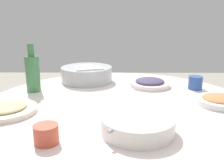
# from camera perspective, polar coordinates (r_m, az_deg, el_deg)

# --- Properties ---
(round_dining_table) EXTENTS (1.22, 1.22, 0.76)m
(round_dining_table) POSITION_cam_1_polar(r_m,az_deg,el_deg) (1.18, 1.59, -11.20)
(round_dining_table) COLOR #99999E
(round_dining_table) RESTS_ON ground
(rice_bowl) EXTENTS (0.29, 0.29, 0.10)m
(rice_bowl) POSITION_cam_1_polar(r_m,az_deg,el_deg) (1.47, -5.77, 2.29)
(rice_bowl) COLOR #B2B5BA
(rice_bowl) RESTS_ON round_dining_table
(soup_bowl) EXTENTS (0.24, 0.24, 0.06)m
(soup_bowl) POSITION_cam_1_polar(r_m,az_deg,el_deg) (0.84, 5.81, -9.26)
(soup_bowl) COLOR white
(soup_bowl) RESTS_ON round_dining_table
(dish_tofu_braise) EXTENTS (0.20, 0.20, 0.04)m
(dish_tofu_braise) POSITION_cam_1_polar(r_m,az_deg,el_deg) (1.19, 23.34, -3.45)
(dish_tofu_braise) COLOR white
(dish_tofu_braise) RESTS_ON round_dining_table
(dish_noodles) EXTENTS (0.25, 0.25, 0.04)m
(dish_noodles) POSITION_cam_1_polar(r_m,az_deg,el_deg) (1.08, -23.18, -5.21)
(dish_noodles) COLOR silver
(dish_noodles) RESTS_ON round_dining_table
(dish_eggplant) EXTENTS (0.22, 0.22, 0.05)m
(dish_eggplant) POSITION_cam_1_polar(r_m,az_deg,el_deg) (1.38, 8.57, 0.23)
(dish_eggplant) COLOR silver
(dish_eggplant) RESTS_ON round_dining_table
(green_bottle) EXTENTS (0.07, 0.07, 0.24)m
(green_bottle) POSITION_cam_1_polar(r_m,az_deg,el_deg) (1.32, -17.60, 2.51)
(green_bottle) COLOR #3E7847
(green_bottle) RESTS_ON round_dining_table
(tea_cup_far) EXTENTS (0.08, 0.08, 0.06)m
(tea_cup_far) POSITION_cam_1_polar(r_m,az_deg,el_deg) (0.79, -14.74, -10.96)
(tea_cup_far) COLOR #CE4F39
(tea_cup_far) RESTS_ON round_dining_table
(tea_cup_side) EXTENTS (0.07, 0.07, 0.07)m
(tea_cup_side) POSITION_cam_1_polar(r_m,az_deg,el_deg) (1.38, 18.41, 0.28)
(tea_cup_side) COLOR #2D529B
(tea_cup_side) RESTS_ON round_dining_table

